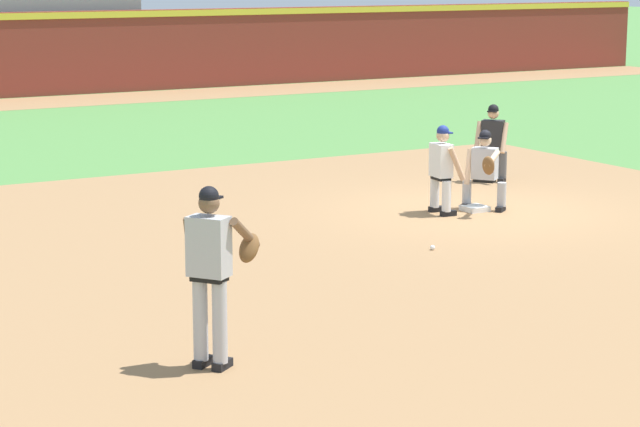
% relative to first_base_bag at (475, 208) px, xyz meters
% --- Properties ---
extents(ground_plane, '(160.00, 160.00, 0.00)m').
position_rel_first_base_bag_xyz_m(ground_plane, '(0.00, 0.00, -0.04)').
color(ground_plane, '#518942').
extents(infield_dirt_patch, '(18.00, 18.00, 0.01)m').
position_rel_first_base_bag_xyz_m(infield_dirt_patch, '(-3.64, -2.65, -0.04)').
color(infield_dirt_patch, '#9E754C').
rests_on(infield_dirt_patch, ground).
extents(warning_track_strip, '(48.00, 3.20, 0.01)m').
position_rel_first_base_bag_xyz_m(warning_track_strip, '(0.00, 20.00, -0.04)').
color(warning_track_strip, '#9E754C').
rests_on(warning_track_strip, ground).
extents(first_base_bag, '(0.38, 0.38, 0.09)m').
position_rel_first_base_bag_xyz_m(first_base_bag, '(0.00, 0.00, 0.00)').
color(first_base_bag, white).
rests_on(first_base_bag, ground).
extents(baseball, '(0.07, 0.07, 0.07)m').
position_rel_first_base_bag_xyz_m(baseball, '(-2.27, -2.03, -0.01)').
color(baseball, white).
rests_on(baseball, ground).
extents(pitcher, '(0.85, 0.57, 1.86)m').
position_rel_first_base_bag_xyz_m(pitcher, '(-7.24, -5.29, 1.01)').
color(pitcher, black).
rests_on(pitcher, ground).
extents(first_baseman, '(0.79, 1.06, 1.34)m').
position_rel_first_base_bag_xyz_m(first_baseman, '(0.15, -0.03, 0.69)').
color(first_baseman, black).
rests_on(first_baseman, ground).
extents(baserunner, '(0.49, 0.62, 1.46)m').
position_rel_first_base_bag_xyz_m(baserunner, '(-0.62, 0.08, 0.75)').
color(baserunner, black).
rests_on(baserunner, ground).
extents(umpire, '(0.66, 0.68, 1.46)m').
position_rel_first_base_bag_xyz_m(umpire, '(2.02, 2.16, 0.75)').
color(umpire, black).
rests_on(umpire, ground).
extents(outfield_wall, '(48.00, 0.54, 2.60)m').
position_rel_first_base_bag_xyz_m(outfield_wall, '(0.00, 22.00, 1.35)').
color(outfield_wall, maroon).
rests_on(outfield_wall, ground).
extents(stadium_seating_block, '(6.77, 4.20, 4.90)m').
position_rel_first_base_bag_xyz_m(stadium_seating_block, '(-0.00, 24.90, 2.43)').
color(stadium_seating_block, gray).
rests_on(stadium_seating_block, ground).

